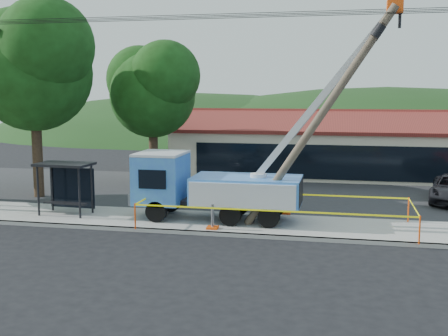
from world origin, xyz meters
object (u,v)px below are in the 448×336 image
object	(u,v)px
bus_shelter	(67,176)
car_silver	(218,197)
leaning_pole	(325,109)
utility_truck	(213,184)

from	to	relation	value
bus_shelter	car_silver	size ratio (longest dim) A/B	0.65
leaning_pole	car_silver	world-z (taller)	leaning_pole
bus_shelter	car_silver	distance (m)	8.86
bus_shelter	car_silver	bearing A→B (deg)	49.65
utility_truck	leaning_pole	size ratio (longest dim) A/B	1.24
leaning_pole	car_silver	bearing A→B (deg)	132.27
utility_truck	leaning_pole	xyz separation A→B (m)	(4.91, -0.65, 3.40)
utility_truck	bus_shelter	xyz separation A→B (m)	(-7.05, -0.30, 0.15)
bus_shelter	car_silver	xyz separation A→B (m)	(5.96, 6.27, -1.94)
utility_truck	bus_shelter	distance (m)	7.06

